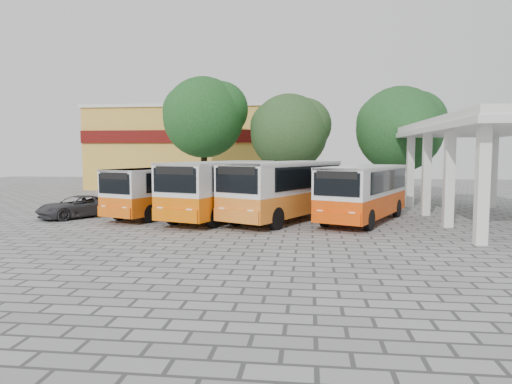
# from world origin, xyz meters

# --- Properties ---
(ground) EXTENTS (90.00, 90.00, 0.00)m
(ground) POSITION_xyz_m (0.00, 0.00, 0.00)
(ground) COLOR gray
(ground) RESTS_ON ground
(terminal_shelter) EXTENTS (6.80, 15.80, 5.40)m
(terminal_shelter) POSITION_xyz_m (10.50, 4.00, 4.91)
(terminal_shelter) COLOR silver
(terminal_shelter) RESTS_ON ground
(shophouse_block) EXTENTS (20.40, 10.40, 8.30)m
(shophouse_block) POSITION_xyz_m (-11.00, 25.99, 4.16)
(shophouse_block) COLOR gold
(shophouse_block) RESTS_ON ground
(bus_far_left) EXTENTS (4.96, 8.24, 2.78)m
(bus_far_left) POSITION_xyz_m (-7.25, 4.07, 1.61)
(bus_far_left) COLOR #E85A07
(bus_far_left) RESTS_ON ground
(bus_centre_left) EXTENTS (5.26, 9.32, 3.16)m
(bus_centre_left) POSITION_xyz_m (-3.72, 3.23, 1.83)
(bus_centre_left) COLOR #E86200
(bus_centre_left) RESTS_ON ground
(bus_centre_right) EXTENTS (6.35, 9.43, 3.16)m
(bus_centre_right) POSITION_xyz_m (-0.22, 3.02, 1.83)
(bus_centre_right) COLOR orange
(bus_centre_right) RESTS_ON ground
(bus_far_right) EXTENTS (5.57, 8.76, 2.94)m
(bus_far_right) POSITION_xyz_m (3.95, 3.15, 1.70)
(bus_far_right) COLOR #E73F00
(bus_far_right) RESTS_ON ground
(tree_left) EXTENTS (6.62, 6.30, 9.56)m
(tree_left) POSITION_xyz_m (-7.10, 13.98, 6.61)
(tree_left) COLOR black
(tree_left) RESTS_ON ground
(tree_middle) EXTENTS (6.24, 5.94, 8.17)m
(tree_middle) POSITION_xyz_m (-0.46, 14.12, 5.39)
(tree_middle) COLOR #301F14
(tree_middle) RESTS_ON ground
(tree_right) EXTENTS (6.94, 6.61, 8.75)m
(tree_right) POSITION_xyz_m (8.03, 15.26, 5.67)
(tree_right) COLOR #2F2016
(tree_right) RESTS_ON ground
(parked_car) EXTENTS (4.18, 4.76, 1.22)m
(parked_car) POSITION_xyz_m (-11.91, 2.89, 0.61)
(parked_car) COLOR #323235
(parked_car) RESTS_ON ground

